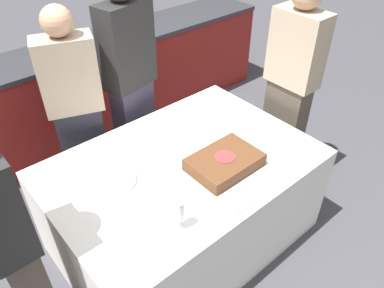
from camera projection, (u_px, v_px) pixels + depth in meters
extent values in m
plane|color=#424247|center=(184.00, 235.00, 2.82)|extent=(14.00, 14.00, 0.00)
cube|color=maroon|center=(71.00, 98.00, 3.55)|extent=(4.40, 0.55, 0.88)
cube|color=#2D2D33|center=(61.00, 53.00, 3.27)|extent=(4.40, 0.58, 0.04)
cube|color=white|center=(183.00, 201.00, 2.60)|extent=(1.69, 1.17, 0.73)
cube|color=#B7B2AD|center=(224.00, 167.00, 2.33)|extent=(0.47, 0.35, 0.00)
cube|color=#56331C|center=(225.00, 162.00, 2.30)|extent=(0.43, 0.31, 0.08)
cylinder|color=red|center=(225.00, 157.00, 2.28)|extent=(0.13, 0.13, 0.00)
cylinder|color=white|center=(116.00, 180.00, 2.22)|extent=(0.24, 0.24, 0.04)
cylinder|color=white|center=(180.00, 227.00, 1.96)|extent=(0.07, 0.07, 0.00)
cylinder|color=white|center=(179.00, 222.00, 1.93)|extent=(0.01, 0.01, 0.08)
cylinder|color=white|center=(179.00, 209.00, 1.88)|extent=(0.06, 0.06, 0.11)
cylinder|color=white|center=(192.00, 143.00, 2.53)|extent=(0.21, 0.21, 0.00)
cube|color=white|center=(240.00, 205.00, 2.07)|extent=(0.15, 0.09, 0.02)
cube|color=#383347|center=(136.00, 132.00, 3.12)|extent=(0.35, 0.22, 0.89)
cube|color=black|center=(127.00, 46.00, 2.66)|extent=(0.42, 0.27, 0.62)
cube|color=#4C4238|center=(282.00, 132.00, 3.09)|extent=(0.16, 0.32, 0.91)
cube|color=tan|center=(297.00, 49.00, 2.65)|extent=(0.20, 0.38, 0.54)
cube|color=#282833|center=(87.00, 156.00, 2.89)|extent=(0.36, 0.26, 0.86)
cube|color=tan|center=(68.00, 75.00, 2.46)|extent=(0.43, 0.32, 0.52)
sphere|color=tan|center=(56.00, 21.00, 2.24)|extent=(0.20, 0.20, 0.20)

